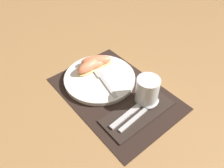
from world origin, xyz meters
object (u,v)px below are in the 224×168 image
(citrus_wedge_2, at_px, (89,66))
(knife, at_px, (133,110))
(fork, at_px, (102,78))
(citrus_wedge_1, at_px, (93,65))
(citrus_wedge_0, at_px, (96,61))
(juice_glass, at_px, (147,92))
(plate, at_px, (101,77))
(spoon, at_px, (147,108))

(citrus_wedge_2, bearing_deg, knife, -0.24)
(knife, distance_m, fork, 0.18)
(citrus_wedge_1, bearing_deg, citrus_wedge_0, 108.26)
(juice_glass, xyz_separation_m, citrus_wedge_1, (-0.25, -0.05, -0.01))
(juice_glass, relative_size, citrus_wedge_1, 0.73)
(plate, xyz_separation_m, citrus_wedge_0, (-0.07, 0.03, 0.03))
(knife, xyz_separation_m, citrus_wedge_1, (-0.26, 0.02, 0.02))
(plate, xyz_separation_m, spoon, (0.22, 0.03, -0.00))
(spoon, relative_size, citrus_wedge_2, 1.65)
(citrus_wedge_1, bearing_deg, fork, -10.59)
(plate, relative_size, fork, 1.44)
(juice_glass, height_order, citrus_wedge_2, juice_glass)
(citrus_wedge_0, bearing_deg, citrus_wedge_1, -71.74)
(fork, bearing_deg, knife, -2.66)
(knife, bearing_deg, spoon, 61.38)
(citrus_wedge_0, bearing_deg, citrus_wedge_2, -78.33)
(juice_glass, bearing_deg, fork, -160.52)
(plate, xyz_separation_m, citrus_wedge_2, (-0.06, -0.01, 0.03))
(plate, xyz_separation_m, fork, (0.02, -0.01, 0.01))
(knife, height_order, citrus_wedge_0, citrus_wedge_0)
(plate, distance_m, fork, 0.02)
(knife, bearing_deg, citrus_wedge_0, 170.78)
(juice_glass, bearing_deg, citrus_wedge_0, -174.05)
(citrus_wedge_0, xyz_separation_m, citrus_wedge_2, (0.01, -0.04, 0.00))
(spoon, xyz_separation_m, citrus_wedge_1, (-0.28, -0.02, 0.02))
(juice_glass, bearing_deg, knife, -83.38)
(juice_glass, bearing_deg, citrus_wedge_1, -169.37)
(knife, height_order, citrus_wedge_1, citrus_wedge_1)
(citrus_wedge_1, height_order, citrus_wedge_2, citrus_wedge_2)
(juice_glass, height_order, spoon, juice_glass)
(knife, distance_m, citrus_wedge_1, 0.26)
(citrus_wedge_0, bearing_deg, knife, -9.22)
(plate, height_order, citrus_wedge_0, citrus_wedge_0)
(juice_glass, relative_size, knife, 0.45)
(fork, bearing_deg, spoon, 9.73)
(juice_glass, distance_m, knife, 0.08)
(juice_glass, height_order, knife, juice_glass)
(plate, xyz_separation_m, knife, (0.20, -0.01, -0.00))
(citrus_wedge_1, bearing_deg, spoon, 4.22)
(knife, distance_m, citrus_wedge_2, 0.26)
(knife, xyz_separation_m, citrus_wedge_2, (-0.25, 0.00, 0.03))
(knife, relative_size, spoon, 1.13)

